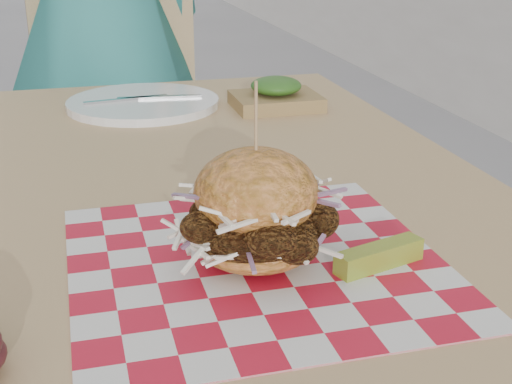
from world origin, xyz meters
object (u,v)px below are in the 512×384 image
patio_table (183,240)px  patio_chair (120,130)px  diner (99,19)px  sandwich (256,214)px

patio_table → patio_chair: (-0.01, 0.96, -0.12)m
diner → patio_chair: 0.28m
sandwich → patio_chair: bearing=92.1°
diner → patio_chair: bearing=120.4°
sandwich → patio_table: bearing=98.5°
patio_chair → sandwich: (0.04, -1.20, 0.25)m
patio_table → sandwich: sandwich is taller
sandwich → diner: bearing=93.4°
patio_table → patio_chair: 0.97m
patio_chair → diner: bearing=133.4°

